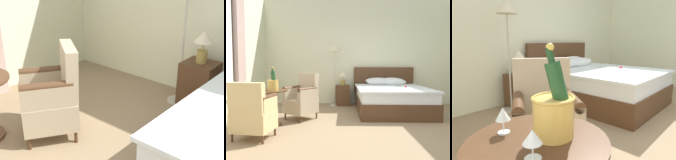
% 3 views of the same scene
% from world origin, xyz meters
% --- Properties ---
extents(ground_plane, '(7.38, 7.38, 0.00)m').
position_xyz_m(ground_plane, '(0.00, 0.00, 0.00)').
color(ground_plane, '#907758').
extents(wall_headboard_side, '(6.00, 0.12, 3.09)m').
position_xyz_m(wall_headboard_side, '(0.00, 2.91, 1.55)').
color(wall_headboard_side, beige).
rests_on(wall_headboard_side, ground).
extents(bed, '(1.73, 2.14, 1.09)m').
position_xyz_m(bed, '(0.60, 1.76, 0.34)').
color(bed, '#4D301C').
rests_on(bed, ground).
extents(nightstand, '(0.43, 0.40, 0.58)m').
position_xyz_m(nightstand, '(-0.59, 2.54, 0.29)').
color(nightstand, '#4D301C').
rests_on(nightstand, ground).
extents(bedside_lamp, '(0.24, 0.24, 0.40)m').
position_xyz_m(bedside_lamp, '(-0.59, 2.54, 0.84)').
color(bedside_lamp, olive).
rests_on(bedside_lamp, nightstand).
extents(floor_lamp_brass, '(0.33, 0.33, 1.77)m').
position_xyz_m(floor_lamp_brass, '(-0.82, 2.47, 1.48)').
color(floor_lamp_brass, '#BDB5A6').
rests_on(floor_lamp_brass, ground).
extents(side_table_round, '(0.68, 0.68, 0.68)m').
position_xyz_m(side_table_round, '(-1.99, 0.38, 0.40)').
color(side_table_round, '#4D301C').
rests_on(side_table_round, ground).
extents(champagne_bucket, '(0.21, 0.21, 0.45)m').
position_xyz_m(champagne_bucket, '(-1.90, 0.35, 0.81)').
color(champagne_bucket, gold).
rests_on(champagne_bucket, side_table_round).
extents(wine_glass_near_bucket, '(0.07, 0.07, 0.14)m').
position_xyz_m(wine_glass_near_bucket, '(-2.06, 0.56, 0.77)').
color(wine_glass_near_bucket, white).
rests_on(wine_glass_near_bucket, side_table_round).
extents(wine_glass_near_edge, '(0.08, 0.08, 0.13)m').
position_xyz_m(wine_glass_near_edge, '(-2.10, 0.27, 0.77)').
color(wine_glass_near_edge, white).
rests_on(wine_glass_near_edge, side_table_round).
extents(armchair_by_window, '(0.76, 0.77, 0.99)m').
position_xyz_m(armchair_by_window, '(-1.46, 0.92, 0.44)').
color(armchair_by_window, '#4D301C').
rests_on(armchair_by_window, ground).
extents(armchair_facing_bed, '(0.63, 0.58, 0.90)m').
position_xyz_m(armchair_facing_bed, '(-1.98, -0.41, 0.42)').
color(armchair_facing_bed, '#4D301C').
rests_on(armchair_facing_bed, ground).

